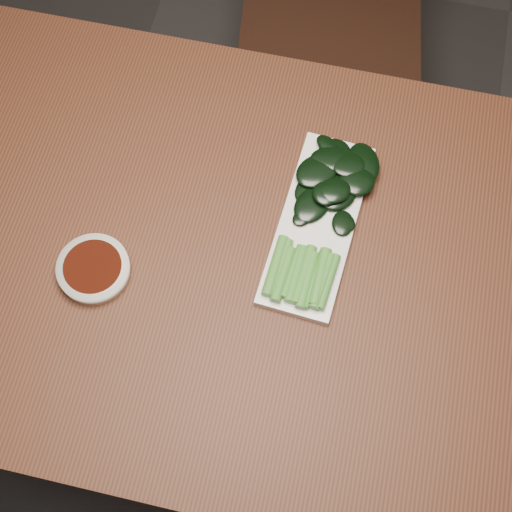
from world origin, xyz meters
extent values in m
plane|color=#2B2828|center=(0.00, 0.00, 0.00)|extent=(6.00, 6.00, 0.00)
cube|color=#442113|center=(0.00, 0.00, 0.73)|extent=(1.40, 0.80, 0.04)
cylinder|color=#442113|center=(-0.64, 0.34, 0.35)|extent=(0.05, 0.05, 0.71)
cube|color=black|center=(0.03, 0.76, 0.43)|extent=(0.48, 0.48, 0.04)
cylinder|color=black|center=(-0.13, 0.55, 0.21)|extent=(0.04, 0.04, 0.41)
cylinder|color=black|center=(0.24, 0.60, 0.21)|extent=(0.04, 0.04, 0.41)
cylinder|color=black|center=(-0.18, 0.92, 0.21)|extent=(0.04, 0.04, 0.41)
cylinder|color=black|center=(0.19, 0.97, 0.21)|extent=(0.04, 0.04, 0.41)
cylinder|color=silver|center=(-0.23, -0.08, 0.76)|extent=(0.11, 0.11, 0.03)
cylinder|color=#360E04|center=(-0.23, -0.08, 0.78)|extent=(0.09, 0.09, 0.00)
cube|color=silver|center=(0.10, 0.08, 0.76)|extent=(0.14, 0.33, 0.01)
cylinder|color=#41832D|center=(0.05, -0.02, 0.77)|extent=(0.02, 0.10, 0.02)
cylinder|color=#41832D|center=(0.06, -0.02, 0.77)|extent=(0.02, 0.09, 0.02)
cylinder|color=#41832D|center=(0.07, -0.03, 0.77)|extent=(0.02, 0.09, 0.02)
cylinder|color=#41832D|center=(0.08, -0.02, 0.77)|extent=(0.03, 0.09, 0.01)
cylinder|color=#41832D|center=(0.09, -0.02, 0.77)|extent=(0.02, 0.10, 0.02)
cylinder|color=#41832D|center=(0.10, -0.02, 0.77)|extent=(0.03, 0.10, 0.02)
cylinder|color=#41832D|center=(0.10, -0.03, 0.77)|extent=(0.02, 0.09, 0.02)
cylinder|color=#41832D|center=(0.11, -0.02, 0.77)|extent=(0.03, 0.10, 0.01)
cylinder|color=#41832D|center=(0.12, -0.02, 0.77)|extent=(0.02, 0.10, 0.02)
cylinder|color=#41832D|center=(0.13, -0.03, 0.77)|extent=(0.03, 0.09, 0.02)
cylinder|color=#41832D|center=(0.14, -0.02, 0.77)|extent=(0.03, 0.09, 0.02)
ellipsoid|color=black|center=(0.10, 0.19, 0.78)|extent=(0.08, 0.06, 0.01)
ellipsoid|color=black|center=(0.16, 0.20, 0.77)|extent=(0.08, 0.09, 0.01)
ellipsoid|color=black|center=(0.10, 0.12, 0.78)|extent=(0.05, 0.06, 0.01)
ellipsoid|color=black|center=(0.08, 0.16, 0.78)|extent=(0.09, 0.10, 0.01)
ellipsoid|color=black|center=(0.08, 0.13, 0.77)|extent=(0.06, 0.08, 0.01)
ellipsoid|color=black|center=(0.12, 0.13, 0.78)|extent=(0.07, 0.07, 0.01)
ellipsoid|color=black|center=(0.09, 0.21, 0.78)|extent=(0.06, 0.06, 0.01)
ellipsoid|color=black|center=(0.13, 0.18, 0.78)|extent=(0.07, 0.06, 0.01)
ellipsoid|color=black|center=(0.08, 0.17, 0.77)|extent=(0.06, 0.06, 0.01)
ellipsoid|color=black|center=(0.15, 0.16, 0.78)|extent=(0.08, 0.08, 0.01)
ellipsoid|color=black|center=(0.15, 0.17, 0.77)|extent=(0.06, 0.06, 0.01)
ellipsoid|color=black|center=(0.12, 0.13, 0.77)|extent=(0.09, 0.10, 0.01)
ellipsoid|color=black|center=(0.10, 0.21, 0.77)|extent=(0.06, 0.05, 0.01)
ellipsoid|color=black|center=(0.09, 0.10, 0.77)|extent=(0.08, 0.09, 0.01)
ellipsoid|color=black|center=(0.10, 0.16, 0.77)|extent=(0.07, 0.06, 0.01)
ellipsoid|color=black|center=(0.14, 0.08, 0.77)|extent=(0.05, 0.05, 0.01)
ellipsoid|color=black|center=(0.14, 0.08, 0.77)|extent=(0.04, 0.05, 0.01)
ellipsoid|color=black|center=(0.07, 0.08, 0.77)|extent=(0.04, 0.04, 0.01)
ellipsoid|color=black|center=(0.08, 0.09, 0.77)|extent=(0.04, 0.04, 0.01)
camera|label=1|loc=(0.11, -0.44, 1.80)|focal=50.00mm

